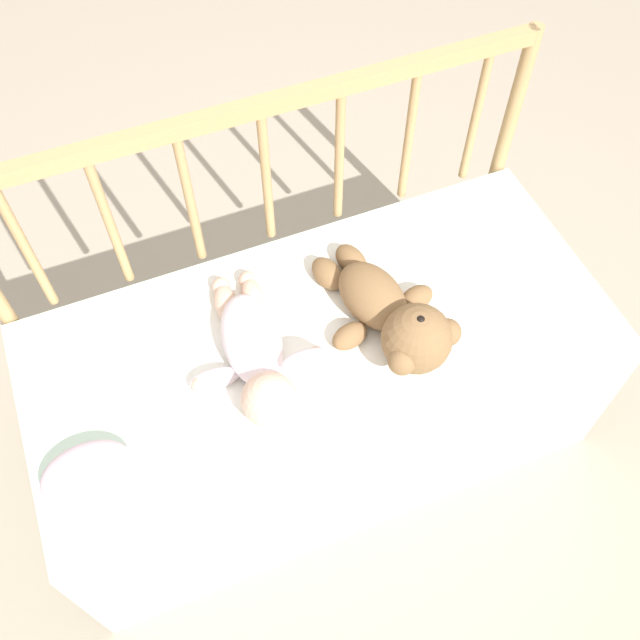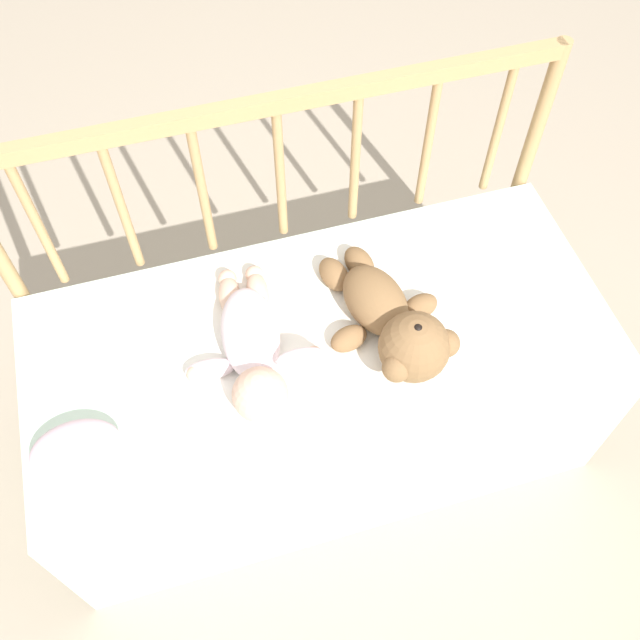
{
  "view_description": "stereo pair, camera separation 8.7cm",
  "coord_description": "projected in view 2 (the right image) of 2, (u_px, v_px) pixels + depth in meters",
  "views": [
    {
      "loc": [
        -0.32,
        -0.78,
        1.83
      ],
      "look_at": [
        0.0,
        0.01,
        0.54
      ],
      "focal_mm": 40.0,
      "sensor_mm": 36.0,
      "label": 1
    },
    {
      "loc": [
        -0.24,
        -0.81,
        1.83
      ],
      "look_at": [
        0.0,
        0.01,
        0.54
      ],
      "focal_mm": 40.0,
      "sensor_mm": 36.0,
      "label": 2
    }
  ],
  "objects": [
    {
      "name": "teddy_bear",
      "position": [
        393.0,
        322.0,
        1.53
      ],
      "size": [
        0.28,
        0.41,
        0.15
      ],
      "color": "olive",
      "rests_on": "crib_mattress"
    },
    {
      "name": "small_pillow",
      "position": [
        76.0,
        450.0,
        1.41
      ],
      "size": [
        0.18,
        0.13,
        0.06
      ],
      "color": "silver",
      "rests_on": "crib_mattress"
    },
    {
      "name": "crib_rail",
      "position": [
        281.0,
        189.0,
        1.64
      ],
      "size": [
        1.32,
        0.04,
        0.89
      ],
      "color": "tan",
      "rests_on": "ground_plane"
    },
    {
      "name": "crib_mattress",
      "position": [
        321.0,
        389.0,
        1.79
      ],
      "size": [
        1.32,
        0.61,
        0.48
      ],
      "color": "silver",
      "rests_on": "ground_plane"
    },
    {
      "name": "ground_plane",
      "position": [
        321.0,
        429.0,
        1.99
      ],
      "size": [
        12.0,
        12.0,
        0.0
      ],
      "primitive_type": "plane",
      "color": "tan"
    },
    {
      "name": "blanket",
      "position": [
        314.0,
        329.0,
        1.6
      ],
      "size": [
        0.8,
        0.52,
        0.01
      ],
      "color": "white",
      "rests_on": "crib_mattress"
    },
    {
      "name": "baby",
      "position": [
        252.0,
        347.0,
        1.52
      ],
      "size": [
        0.3,
        0.41,
        0.12
      ],
      "color": "white",
      "rests_on": "crib_mattress"
    }
  ]
}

